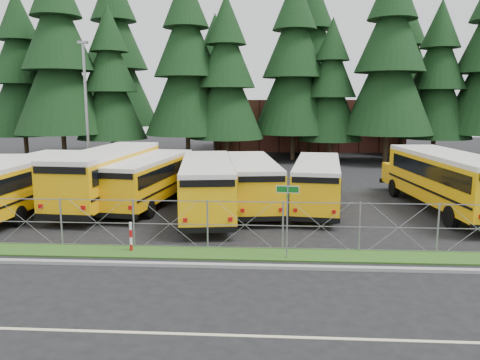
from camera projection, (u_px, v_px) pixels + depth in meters
The scene contains 29 objects.
ground at pixel (234, 242), 19.75m from camera, with size 120.00×120.00×0.00m, color black.
curb at pixel (228, 266), 16.69m from camera, with size 50.00×0.25×0.12m, color gray.
grass_verge at pixel (231, 254), 18.07m from camera, with size 50.00×1.40×0.06m, color #1E4914.
road_lane_line at pixel (211, 335), 11.88m from camera, with size 50.00×0.12×0.01m, color beige.
chainlink_fence at pixel (232, 225), 18.60m from camera, with size 44.00×0.10×2.00m, color #929499, non-canonical shape.
brick_building at pixel (306, 124), 58.25m from camera, with size 22.00×10.00×6.00m, color brown.
bus_1 at pixel (30, 184), 25.19m from camera, with size 2.58×10.92×2.86m, color #F4AD07, non-canonical shape.
bus_2 at pixel (111, 177), 26.71m from camera, with size 2.86×12.12×3.18m, color #F4AD07, non-canonical shape.
bus_3 at pixel (151, 181), 26.63m from camera, with size 2.49×10.54×2.76m, color #F4AD07, non-canonical shape.
bus_4 at pixel (207, 187), 24.36m from camera, with size 2.59×10.99×2.88m, color #F4AD07, non-canonical shape.
bus_5 at pixel (251, 183), 26.04m from camera, with size 2.43×10.31×2.70m, color #F4AD07, non-canonical shape.
bus_6 at pixel (317, 184), 25.79m from camera, with size 2.40×10.18×2.67m, color #F4AD07, non-canonical shape.
bus_east at pixel (445, 182), 25.00m from camera, with size 2.85×12.07×3.16m, color #F4AD07, non-canonical shape.
street_sign at pixel (287, 207), 17.21m from camera, with size 0.84×0.55×2.81m.
striped_bollard at pixel (131, 237), 18.33m from camera, with size 0.11×0.11×1.20m, color #B20C0C.
light_standard at pixel (86, 106), 34.54m from camera, with size 0.70×0.35×10.14m.
conifer_0 at pixel (21, 76), 46.50m from camera, with size 7.54×7.54×16.67m, color black, non-canonical shape.
conifer_1 at pixel (59, 61), 43.51m from camera, with size 8.66×8.66×19.15m, color black, non-canonical shape.
conifer_2 at pixel (110, 84), 45.04m from camera, with size 6.74×6.74×14.90m, color black, non-canonical shape.
conifer_3 at pixel (187, 68), 44.49m from camera, with size 8.12×8.12×17.96m, color black, non-canonical shape.
conifer_4 at pixel (226, 80), 44.09m from camera, with size 7.09×7.09×15.69m, color black, non-canonical shape.
conifer_5 at pixel (294, 69), 45.97m from camera, with size 8.12×8.12×17.96m, color black, non-canonical shape.
conifer_6 at pixel (331, 90), 45.24m from camera, with size 6.21×6.21×13.73m, color black, non-canonical shape.
conifer_7 at pixel (390, 63), 43.43m from camera, with size 8.49×8.49×18.78m, color black, non-canonical shape.
conifer_8 at pixel (438, 82), 44.97m from camera, with size 6.95×6.95×15.37m, color black, non-canonical shape.
conifer_10 at pixel (115, 60), 52.90m from camera, with size 9.41×9.41×20.82m, color black, non-canonical shape.
conifer_11 at pixel (216, 85), 50.70m from camera, with size 6.82×6.82×15.09m, color black, non-canonical shape.
conifer_12 at pixel (311, 67), 50.86m from camera, with size 8.64×8.64×19.12m, color black, non-canonical shape.
conifer_13 at pixel (405, 78), 51.50m from camera, with size 7.60×7.60×16.80m, color black, non-canonical shape.
Camera 1 is at (1.40, -18.99, 5.88)m, focal length 35.00 mm.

